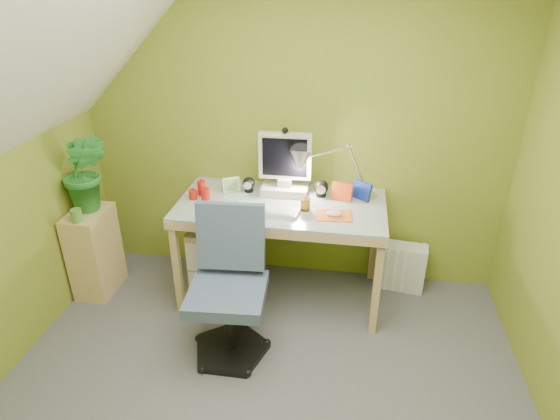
# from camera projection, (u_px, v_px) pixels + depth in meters

# --- Properties ---
(wall_back) EXTENTS (3.20, 0.01, 2.40)m
(wall_back) POSITION_uv_depth(u_px,v_px,m) (293.00, 132.00, 3.46)
(wall_back) COLOR olive
(wall_back) RESTS_ON floor
(desk) EXTENTS (1.48, 0.75, 0.79)m
(desk) POSITION_uv_depth(u_px,v_px,m) (281.00, 250.00, 3.50)
(desk) COLOR tan
(desk) RESTS_ON floor
(monitor) EXTENTS (0.42, 0.25, 0.57)m
(monitor) POSITION_uv_depth(u_px,v_px,m) (285.00, 157.00, 3.35)
(monitor) COLOR beige
(monitor) RESTS_ON desk
(speaker_left) EXTENTS (0.11, 0.11, 0.11)m
(speaker_left) POSITION_uv_depth(u_px,v_px,m) (249.00, 185.00, 3.48)
(speaker_left) COLOR black
(speaker_left) RESTS_ON desk
(speaker_right) EXTENTS (0.12, 0.12, 0.13)m
(speaker_right) POSITION_uv_depth(u_px,v_px,m) (321.00, 188.00, 3.40)
(speaker_right) COLOR black
(speaker_right) RESTS_ON desk
(keyboard) EXTENTS (0.46, 0.19, 0.02)m
(keyboard) POSITION_uv_depth(u_px,v_px,m) (267.00, 210.00, 3.21)
(keyboard) COLOR silver
(keyboard) RESTS_ON desk
(mousepad) EXTENTS (0.25, 0.19, 0.01)m
(mousepad) POSITION_uv_depth(u_px,v_px,m) (334.00, 216.00, 3.15)
(mousepad) COLOR orange
(mousepad) RESTS_ON desk
(mouse) EXTENTS (0.12, 0.08, 0.04)m
(mouse) POSITION_uv_depth(u_px,v_px,m) (334.00, 214.00, 3.14)
(mouse) COLOR white
(mouse) RESTS_ON mousepad
(amber_tumbler) EXTENTS (0.07, 0.07, 0.08)m
(amber_tumbler) POSITION_uv_depth(u_px,v_px,m) (305.00, 204.00, 3.21)
(amber_tumbler) COLOR brown
(amber_tumbler) RESTS_ON desk
(candle_cluster) EXTENTS (0.16, 0.15, 0.11)m
(candle_cluster) POSITION_uv_depth(u_px,v_px,m) (200.00, 190.00, 3.39)
(candle_cluster) COLOR red
(candle_cluster) RESTS_ON desk
(photo_frame_red) EXTENTS (0.15, 0.07, 0.13)m
(photo_frame_red) POSITION_uv_depth(u_px,v_px,m) (342.00, 192.00, 3.34)
(photo_frame_red) COLOR #C73E15
(photo_frame_red) RESTS_ON desk
(photo_frame_blue) EXTENTS (0.13, 0.11, 0.13)m
(photo_frame_blue) POSITION_uv_depth(u_px,v_px,m) (362.00, 191.00, 3.36)
(photo_frame_blue) COLOR navy
(photo_frame_blue) RESTS_ON desk
(photo_frame_green) EXTENTS (0.12, 0.08, 0.11)m
(photo_frame_green) POSITION_uv_depth(u_px,v_px,m) (231.00, 185.00, 3.48)
(photo_frame_green) COLOR #BBD592
(photo_frame_green) RESTS_ON desk
(desk_lamp) EXTENTS (0.59, 0.32, 0.60)m
(desk_lamp) POSITION_uv_depth(u_px,v_px,m) (348.00, 158.00, 3.29)
(desk_lamp) COLOR silver
(desk_lamp) RESTS_ON desk
(side_ledge) EXTENTS (0.25, 0.39, 0.68)m
(side_ledge) POSITION_uv_depth(u_px,v_px,m) (95.00, 252.00, 3.58)
(side_ledge) COLOR tan
(side_ledge) RESTS_ON floor
(potted_plant) EXTENTS (0.37, 0.32, 0.59)m
(potted_plant) POSITION_uv_depth(u_px,v_px,m) (85.00, 172.00, 3.34)
(potted_plant) COLOR #28782B
(potted_plant) RESTS_ON side_ledge
(green_cup) EXTENTS (0.08, 0.08, 0.10)m
(green_cup) POSITION_uv_depth(u_px,v_px,m) (77.00, 216.00, 3.27)
(green_cup) COLOR #59913C
(green_cup) RESTS_ON side_ledge
(task_chair) EXTENTS (0.57, 0.57, 0.97)m
(task_chair) POSITION_uv_depth(u_px,v_px,m) (227.00, 292.00, 2.89)
(task_chair) COLOR #43526E
(task_chair) RESTS_ON floor
(radiator) EXTENTS (0.40, 0.20, 0.38)m
(radiator) POSITION_uv_depth(u_px,v_px,m) (400.00, 266.00, 3.68)
(radiator) COLOR silver
(radiator) RESTS_ON floor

